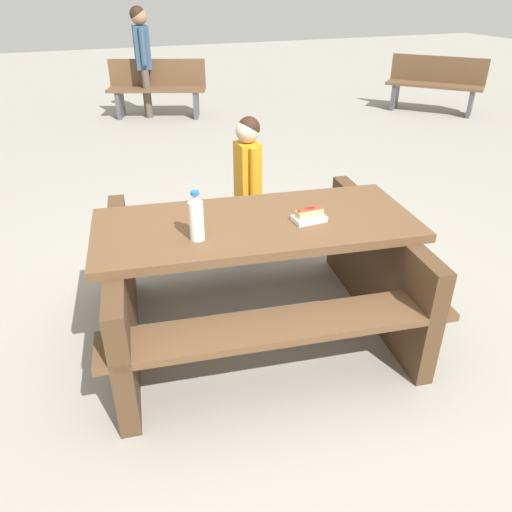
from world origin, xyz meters
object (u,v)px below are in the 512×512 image
object	(u,v)px
soda_bottle	(196,217)
picnic_table	(256,268)
hotdog_tray	(309,216)
park_bench_near	(157,87)
bystander_adult	(142,48)
child_in_coat	(248,172)
park_bench_mid	(435,83)

from	to	relation	value
soda_bottle	picnic_table	bearing A→B (deg)	14.46
soda_bottle	hotdog_tray	bearing A→B (deg)	-1.11
park_bench_near	bystander_adult	bearing A→B (deg)	159.27
bystander_adult	child_in_coat	bearing A→B (deg)	-91.50
soda_bottle	child_in_coat	world-z (taller)	child_in_coat
park_bench_mid	bystander_adult	xyz separation A→B (m)	(-4.43, 1.38, 0.57)
soda_bottle	park_bench_mid	bearing A→B (deg)	40.78
soda_bottle	hotdog_tray	distance (m)	0.65
soda_bottle	park_bench_near	world-z (taller)	soda_bottle
hotdog_tray	child_in_coat	bearing A→B (deg)	89.39
picnic_table	bystander_adult	size ratio (longest dim) A/B	1.25
bystander_adult	soda_bottle	bearing A→B (deg)	-97.57
soda_bottle	park_bench_near	xyz separation A→B (m)	(0.95, 5.81, -0.42)
picnic_table	child_in_coat	bearing A→B (deg)	72.21
soda_bottle	bystander_adult	world-z (taller)	bystander_adult
child_in_coat	bystander_adult	xyz separation A→B (m)	(0.13, 4.88, 0.31)
park_bench_near	child_in_coat	bearing A→B (deg)	-93.49
child_in_coat	bystander_adult	distance (m)	4.89
hotdog_tray	bystander_adult	size ratio (longest dim) A/B	0.12
hotdog_tray	park_bench_near	world-z (taller)	park_bench_near
soda_bottle	bystander_adult	size ratio (longest dim) A/B	0.17
soda_bottle	park_bench_near	distance (m)	5.90
child_in_coat	park_bench_mid	size ratio (longest dim) A/B	0.80
soda_bottle	hotdog_tray	xyz separation A→B (m)	(0.64, -0.01, -0.09)
picnic_table	park_bench_near	size ratio (longest dim) A/B	1.28
hotdog_tray	park_bench_near	xyz separation A→B (m)	(0.30, 5.82, -0.33)
child_in_coat	park_bench_near	xyz separation A→B (m)	(0.29, 4.82, -0.26)
park_bench_mid	soda_bottle	bearing A→B (deg)	-139.22
soda_bottle	hotdog_tray	world-z (taller)	soda_bottle
picnic_table	park_bench_mid	world-z (taller)	park_bench_mid
hotdog_tray	park_bench_mid	distance (m)	6.43
park_bench_near	bystander_adult	world-z (taller)	bystander_adult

